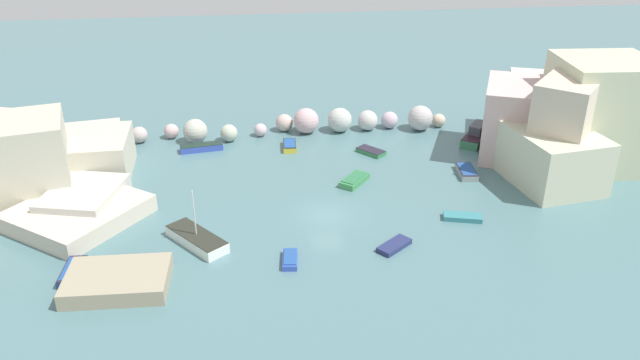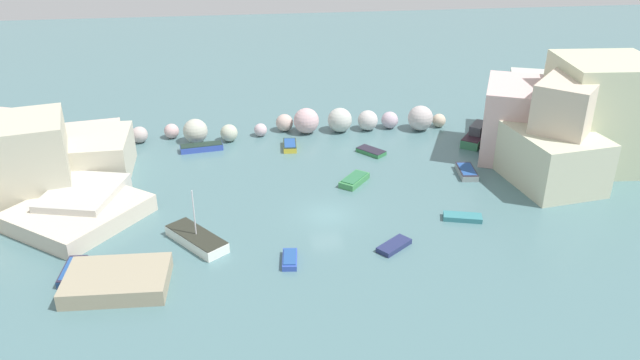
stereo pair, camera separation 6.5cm
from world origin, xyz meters
The scene contains 17 objects.
cove_water centered at (0.00, 0.00, 0.00)m, with size 160.00×160.00×0.00m, color slate.
cliff_headland_left centered at (-24.28, 7.29, 2.39)m, with size 18.99×21.99×6.81m.
cliff_headland_right centered at (24.18, 8.44, 3.84)m, with size 18.70×18.90×9.87m.
rock_breakwater centered at (-1.18, 17.36, 1.14)m, with size 35.06×4.17×2.64m.
stone_dock centered at (-14.82, -7.79, 0.55)m, with size 6.55×4.53×1.11m, color tan.
moored_boat_0 centered at (3.15, 5.41, 0.29)m, with size 3.07×3.34×0.61m.
moored_boat_1 centered at (13.44, 5.84, 0.30)m, with size 1.73×3.25×0.58m.
moored_boat_2 centered at (-3.45, -6.23, 0.23)m, with size 1.24×2.46×0.48m.
moored_boat_3 centered at (17.41, 13.78, 0.63)m, with size 5.34×6.35×1.79m.
moored_boat_4 centered at (-1.79, 13.82, 0.30)m, with size 1.40×2.78×0.58m.
moored_boat_5 centered at (10.42, -1.97, 0.20)m, with size 3.15×1.87×0.39m.
moored_boat_6 centered at (4.17, -5.34, 0.18)m, with size 2.88×2.63×0.37m.
moored_boat_7 centered at (-9.99, -2.98, 0.42)m, with size 4.79×5.37×4.35m.
moored_boat_8 centered at (5.88, 11.56, 0.21)m, with size 2.79×2.96×0.43m.
moored_boat_9 centered at (-10.38, 14.36, 0.32)m, with size 4.20×1.75×0.65m.
moored_boat_10 centered at (-17.49, 1.47, 0.29)m, with size 3.08×1.48×0.58m.
moored_boat_11 centered at (-18.04, -5.99, 0.31)m, with size 1.44×3.29×0.59m.
Camera 1 is at (-6.01, -42.70, 24.26)m, focal length 35.08 mm.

